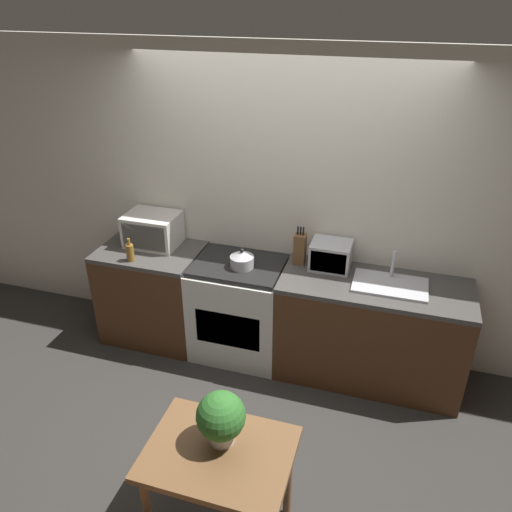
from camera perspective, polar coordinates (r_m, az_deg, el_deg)
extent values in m
plane|color=#33302D|center=(4.15, -0.55, -16.39)|extent=(16.00, 16.00, 0.00)
cube|color=silver|center=(4.19, 3.28, 5.53)|extent=(10.00, 0.06, 2.60)
cube|color=#4C2D19|center=(4.69, -11.58, -4.39)|extent=(0.88, 0.62, 0.86)
cube|color=#474442|center=(4.47, -12.13, 0.47)|extent=(0.88, 0.62, 0.04)
cube|color=#4C2D19|center=(4.24, 12.86, -8.56)|extent=(1.48, 0.62, 0.86)
cube|color=#474442|center=(3.99, 13.55, -3.38)|extent=(1.48, 0.62, 0.04)
cube|color=silver|center=(4.40, -1.92, -6.18)|extent=(0.77, 0.62, 0.86)
cube|color=black|center=(4.16, -2.02, -1.08)|extent=(0.74, 0.57, 0.04)
cube|color=black|center=(4.17, -3.27, -8.41)|extent=(0.56, 0.02, 0.32)
cylinder|color=#B7B7BC|center=(4.08, -1.61, -0.65)|extent=(0.20, 0.20, 0.10)
cone|color=#B7B7BC|center=(4.04, -1.62, 0.22)|extent=(0.19, 0.19, 0.04)
sphere|color=black|center=(4.03, -1.63, 0.63)|extent=(0.04, 0.04, 0.04)
cube|color=silver|center=(4.49, -11.71, 2.99)|extent=(0.45, 0.35, 0.29)
cube|color=black|center=(4.36, -12.71, 2.07)|extent=(0.40, 0.01, 0.23)
cylinder|color=olive|center=(4.29, -14.20, 0.37)|extent=(0.07, 0.07, 0.15)
cylinder|color=olive|center=(4.24, -14.36, 1.59)|extent=(0.03, 0.03, 0.06)
cube|color=brown|center=(4.11, 5.03, 0.81)|extent=(0.09, 0.09, 0.26)
cylinder|color=black|center=(4.04, 4.81, 2.92)|extent=(0.01, 0.01, 0.07)
cylinder|color=black|center=(4.04, 5.13, 2.88)|extent=(0.01, 0.01, 0.07)
cylinder|color=black|center=(4.03, 5.45, 2.84)|extent=(0.01, 0.01, 0.07)
cube|color=silver|center=(4.08, 8.54, 0.10)|extent=(0.32, 0.26, 0.22)
cube|color=black|center=(3.97, 8.24, -0.73)|extent=(0.28, 0.01, 0.18)
cube|color=silver|center=(3.97, 15.07, -3.22)|extent=(0.56, 0.35, 0.02)
cylinder|color=silver|center=(4.02, 15.40, -0.88)|extent=(0.03, 0.03, 0.22)
cube|color=brown|center=(2.91, -4.27, -21.60)|extent=(0.80, 0.60, 0.04)
cylinder|color=brown|center=(3.42, -8.21, -21.13)|extent=(0.05, 0.05, 0.68)
cylinder|color=brown|center=(3.27, 3.69, -23.93)|extent=(0.05, 0.05, 0.68)
cylinder|color=beige|center=(2.91, -3.93, -19.82)|extent=(0.14, 0.14, 0.07)
sphere|color=#2D6B28|center=(2.80, -4.04, -17.77)|extent=(0.27, 0.27, 0.27)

